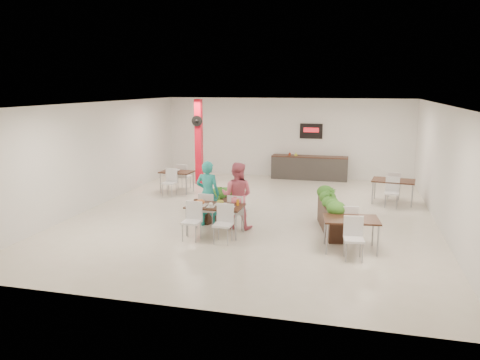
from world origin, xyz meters
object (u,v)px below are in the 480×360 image
side_table_a (177,175)px  main_table (215,210)px  diner_woman (237,196)px  service_counter (309,167)px  red_column (199,141)px  diner_man (208,194)px  planter_left (219,200)px  planter_right (330,212)px  side_table_c (351,224)px  side_table_b (393,183)px

side_table_a → main_table: bearing=-53.6°
main_table → diner_woman: size_ratio=0.95×
service_counter → side_table_a: (-4.27, -3.49, 0.13)m
red_column → side_table_a: bearing=-99.4°
diner_man → main_table: bearing=122.8°
red_column → planter_left: size_ratio=1.85×
diner_woman → planter_right: bearing=-170.5°
diner_woman → side_table_a: diner_woman is taller
diner_man → planter_left: bearing=-91.2°
main_table → side_table_c: size_ratio=1.00×
side_table_a → side_table_c: bearing=-33.4°
service_counter → planter_right: bearing=-79.8°
service_counter → main_table: size_ratio=1.81×
side_table_a → side_table_b: 7.26m
planter_right → red_column: bearing=137.0°
planter_right → side_table_c: bearing=-67.8°
red_column → side_table_c: bearing=-47.1°
side_table_a → side_table_c: (6.02, -4.58, 0.01)m
diner_man → planter_right: bearing=-172.4°
diner_man → side_table_a: size_ratio=1.07×
diner_man → planter_right: 3.22m
planter_right → side_table_a: (-5.48, 3.24, 0.10)m
side_table_a → side_table_b: (7.25, 0.24, 0.02)m
side_table_b → main_table: bearing=-128.4°
main_table → diner_woman: (0.41, 0.65, 0.24)m
planter_left → side_table_c: size_ratio=1.04×
side_table_a → service_counter: bearing=43.1°
side_table_c → side_table_b: bearing=68.3°
diner_woman → planter_right: (2.38, 0.31, -0.36)m
side_table_b → side_table_c: same height
service_counter → main_table: 7.86m
service_counter → side_table_c: size_ratio=1.81×
diner_man → side_table_c: 3.88m
main_table → planter_right: 2.96m
main_table → planter_right: (2.79, 0.97, -0.12)m
main_table → side_table_b: same height
side_table_a → diner_woman: bearing=-45.1°
planter_right → side_table_a: planter_right is taller
diner_woman → planter_left: (-0.75, 0.86, -0.38)m
red_column → planter_right: 7.21m
red_column → main_table: (2.41, -5.83, -1.01)m
diner_woman → side_table_c: 3.12m
diner_man → service_counter: bearing=-103.7°
red_column → service_counter: bearing=25.0°
main_table → planter_left: bearing=102.8°
service_counter → side_table_a: size_ratio=1.82×
side_table_c → diner_man: bearing=157.2°
red_column → service_counter: 4.56m
diner_woman → side_table_b: (4.16, 3.79, -0.24)m
service_counter → diner_man: bearing=-105.7°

